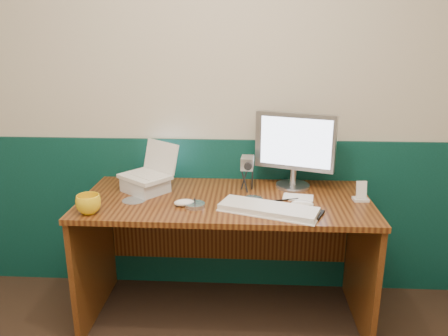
# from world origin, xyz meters

# --- Properties ---
(back_wall) EXTENTS (3.50, 0.04, 2.50)m
(back_wall) POSITION_xyz_m (0.00, 1.75, 1.25)
(back_wall) COLOR beige
(back_wall) RESTS_ON ground
(wainscot) EXTENTS (3.48, 0.02, 1.00)m
(wainscot) POSITION_xyz_m (0.00, 1.74, 0.50)
(wainscot) COLOR #072E24
(wainscot) RESTS_ON ground
(desk) EXTENTS (1.60, 0.70, 0.75)m
(desk) POSITION_xyz_m (0.16, 1.38, 0.38)
(desk) COLOR #3A1A0A
(desk) RESTS_ON ground
(laptop_riser) EXTENTS (0.30, 0.30, 0.08)m
(laptop_riser) POSITION_xyz_m (-0.31, 1.46, 0.79)
(laptop_riser) COLOR silver
(laptop_riser) RESTS_ON desk
(laptop) EXTENTS (0.33, 0.32, 0.22)m
(laptop) POSITION_xyz_m (-0.31, 1.46, 0.94)
(laptop) COLOR silver
(laptop) RESTS_ON laptop_riser
(monitor) EXTENTS (0.48, 0.28, 0.46)m
(monitor) POSITION_xyz_m (0.55, 1.59, 0.98)
(monitor) COLOR #A4A4A9
(monitor) RESTS_ON desk
(keyboard) EXTENTS (0.52, 0.32, 0.03)m
(keyboard) POSITION_xyz_m (0.39, 1.19, 0.76)
(keyboard) COLOR white
(keyboard) RESTS_ON desk
(mouse_right) EXTENTS (0.13, 0.08, 0.04)m
(mouse_right) POSITION_xyz_m (0.57, 1.26, 0.77)
(mouse_right) COLOR silver
(mouse_right) RESTS_ON desk
(mouse_left) EXTENTS (0.12, 0.09, 0.04)m
(mouse_left) POSITION_xyz_m (-0.05, 1.25, 0.77)
(mouse_left) COLOR white
(mouse_left) RESTS_ON desk
(mug) EXTENTS (0.14, 0.14, 0.10)m
(mug) POSITION_xyz_m (-0.52, 1.12, 0.80)
(mug) COLOR yellow
(mug) RESTS_ON desk
(camcorder) EXTENTS (0.11, 0.15, 0.21)m
(camcorder) POSITION_xyz_m (0.28, 1.52, 0.86)
(camcorder) COLOR silver
(camcorder) RESTS_ON desk
(cd_spindle) EXTENTS (0.11, 0.11, 0.02)m
(cd_spindle) POSITION_xyz_m (0.01, 1.24, 0.76)
(cd_spindle) COLOR #ADB3BE
(cd_spindle) RESTS_ON desk
(cd_loose_a) EXTENTS (0.13, 0.13, 0.00)m
(cd_loose_a) POSITION_xyz_m (-0.34, 1.32, 0.75)
(cd_loose_a) COLOR #B2BAC2
(cd_loose_a) RESTS_ON desk
(cd_loose_b) EXTENTS (0.12, 0.12, 0.00)m
(cd_loose_b) POSITION_xyz_m (0.31, 1.38, 0.75)
(cd_loose_b) COLOR silver
(cd_loose_b) RESTS_ON desk
(pen) EXTENTS (0.15, 0.05, 0.01)m
(pen) POSITION_xyz_m (0.49, 1.36, 0.75)
(pen) COLOR black
(pen) RESTS_ON desk
(papers) EXTENTS (0.18, 0.13, 0.00)m
(papers) POSITION_xyz_m (0.57, 1.41, 0.75)
(papers) COLOR white
(papers) RESTS_ON desk
(dock) EXTENTS (0.09, 0.07, 0.02)m
(dock) POSITION_xyz_m (0.90, 1.38, 0.76)
(dock) COLOR silver
(dock) RESTS_ON desk
(music_player) EXTENTS (0.06, 0.03, 0.10)m
(music_player) POSITION_xyz_m (0.90, 1.38, 0.81)
(music_player) COLOR silver
(music_player) RESTS_ON dock
(pda) EXTENTS (0.11, 0.14, 0.01)m
(pda) POSITION_xyz_m (0.62, 1.16, 0.76)
(pda) COLOR black
(pda) RESTS_ON desk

